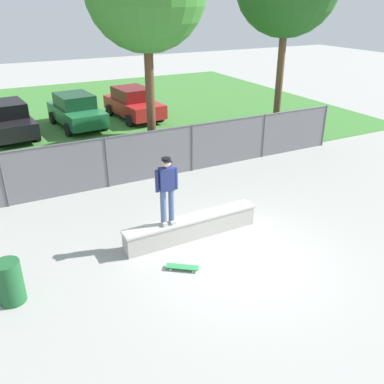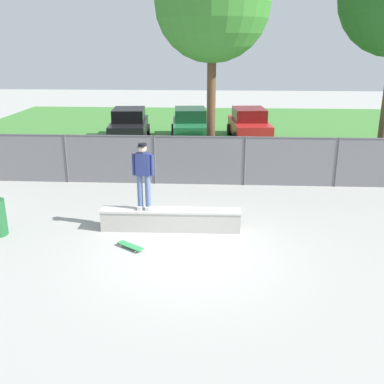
{
  "view_description": "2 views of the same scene",
  "coord_description": "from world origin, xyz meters",
  "views": [
    {
      "loc": [
        -5.16,
        -7.26,
        5.98
      ],
      "look_at": [
        -0.41,
        1.89,
        1.17
      ],
      "focal_mm": 38.81,
      "sensor_mm": 36.0,
      "label": 1
    },
    {
      "loc": [
        0.63,
        -10.11,
        4.99
      ],
      "look_at": [
        -0.05,
        1.83,
        1.02
      ],
      "focal_mm": 42.37,
      "sensor_mm": 36.0,
      "label": 2
    }
  ],
  "objects": [
    {
      "name": "trash_bin",
      "position": [
        -5.3,
        0.92,
        0.5
      ],
      "size": [
        0.56,
        0.56,
        0.99
      ],
      "primitive_type": "cylinder",
      "color": "#1E592D",
      "rests_on": "ground"
    },
    {
      "name": "chainlink_fence",
      "position": [
        0.0,
        5.84,
        0.98
      ],
      "size": [
        16.47,
        0.07,
        1.8
      ],
      "color": "#4C4C51",
      "rests_on": "ground"
    },
    {
      "name": "ground_plane",
      "position": [
        0.0,
        0.0,
        0.0
      ],
      "size": [
        80.0,
        80.0,
        0.0
      ],
      "primitive_type": "plane",
      "color": "#9E9E99"
    },
    {
      "name": "car_red",
      "position": [
        2.32,
        14.05,
        0.84
      ],
      "size": [
        2.32,
        4.35,
        1.66
      ],
      "color": "#B21E1E",
      "rests_on": "ground"
    },
    {
      "name": "skateboarder",
      "position": [
        -1.34,
        1.49,
        1.64
      ],
      "size": [
        0.6,
        0.33,
        1.84
      ],
      "color": "beige",
      "rests_on": "concrete_ledge"
    },
    {
      "name": "grass_strip",
      "position": [
        0.0,
        16.14,
        0.01
      ],
      "size": [
        28.4,
        20.0,
        0.02
      ],
      "primitive_type": "cube",
      "color": "#3D7A33",
      "rests_on": "ground"
    },
    {
      "name": "car_green",
      "position": [
        -0.82,
        13.83,
        0.84
      ],
      "size": [
        2.32,
        4.35,
        1.66
      ],
      "color": "#1E6638",
      "rests_on": "ground"
    },
    {
      "name": "skateboard",
      "position": [
        -1.53,
        0.26,
        0.07
      ],
      "size": [
        0.76,
        0.64,
        0.09
      ],
      "color": "#2D8C4C",
      "rests_on": "ground"
    },
    {
      "name": "car_black",
      "position": [
        -4.06,
        13.58,
        0.84
      ],
      "size": [
        2.32,
        4.35,
        1.66
      ],
      "color": "black",
      "rests_on": "ground"
    },
    {
      "name": "concrete_ledge",
      "position": [
        -0.62,
        1.51,
        0.31
      ],
      "size": [
        3.89,
        0.54,
        0.61
      ],
      "color": "#A8A59E",
      "rests_on": "ground"
    }
  ]
}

